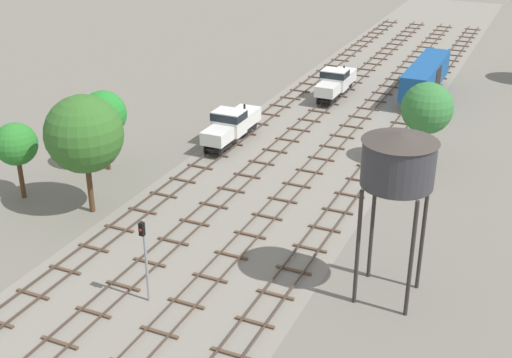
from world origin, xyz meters
name	(u,v)px	position (x,y,z in m)	size (l,w,h in m)	color
ground_plane	(287,166)	(0.00, 56.00, 0.00)	(480.00, 480.00, 0.00)	slate
ballast_bed	(287,166)	(0.00, 56.00, 0.00)	(17.36, 176.00, 0.01)	gray
track_far_left	(224,148)	(-6.68, 57.00, 0.14)	(2.40, 126.00, 0.29)	#47382D
track_left	(268,156)	(-2.23, 57.00, 0.14)	(2.40, 126.00, 0.29)	#47382D
track_centre_left	(316,164)	(2.23, 57.00, 0.14)	(2.40, 126.00, 0.29)	#47382D
track_centre	(365,173)	(6.68, 57.00, 0.14)	(2.40, 126.00, 0.29)	#47382D
shunter_loco_far_left_near	(231,124)	(-6.68, 58.59, 2.01)	(2.74, 8.46, 3.10)	white
shunter_loco_left_mid	(336,81)	(-2.23, 75.75, 2.01)	(2.74, 8.46, 3.10)	white
freight_boxcar_centre_midfar	(426,75)	(6.68, 80.50, 2.45)	(2.87, 14.00, 3.60)	#194C8C
water_tower	(398,161)	(12.70, 40.40, 8.76)	(4.29, 4.29, 10.46)	#2D2826
signal_post_nearest	(145,251)	(0.00, 33.90, 3.46)	(0.28, 0.47, 5.45)	gray
lineside_tree_0	(84,134)	(-10.16, 42.05, 6.18)	(5.69, 5.69, 9.04)	#4C331E
lineside_tree_2	(103,114)	(-13.67, 49.03, 4.98)	(3.85, 3.85, 6.93)	#4C331E
lineside_tree_3	(427,108)	(10.50, 61.00, 5.14)	(4.38, 4.38, 7.36)	#4C331E
lineside_tree_4	(16,144)	(-16.52, 41.79, 4.44)	(3.30, 3.30, 6.13)	#4C331E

